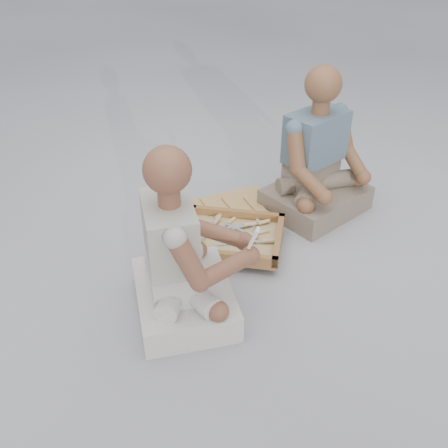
{
  "coord_description": "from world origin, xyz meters",
  "views": [
    {
      "loc": [
        -0.22,
        -1.76,
        1.6
      ],
      "look_at": [
        -0.13,
        0.18,
        0.3
      ],
      "focal_mm": 40.0,
      "sensor_mm": 36.0,
      "label": 1
    }
  ],
  "objects_px": {
    "tool_tray": "(231,237)",
    "craftsman": "(181,261)",
    "carved_panel": "(226,214)",
    "companion": "(318,166)"
  },
  "relations": [
    {
      "from": "tool_tray",
      "to": "carved_panel",
      "type": "bearing_deg",
      "value": 92.1
    },
    {
      "from": "carved_panel",
      "to": "craftsman",
      "type": "distance_m",
      "value": 0.84
    },
    {
      "from": "carved_panel",
      "to": "craftsman",
      "type": "xyz_separation_m",
      "value": [
        -0.23,
        -0.77,
        0.26
      ]
    },
    {
      "from": "carved_panel",
      "to": "tool_tray",
      "type": "xyz_separation_m",
      "value": [
        0.01,
        -0.3,
        0.04
      ]
    },
    {
      "from": "craftsman",
      "to": "companion",
      "type": "relative_size",
      "value": 0.95
    },
    {
      "from": "carved_panel",
      "to": "companion",
      "type": "bearing_deg",
      "value": 7.18
    },
    {
      "from": "craftsman",
      "to": "companion",
      "type": "bearing_deg",
      "value": 126.92
    },
    {
      "from": "carved_panel",
      "to": "companion",
      "type": "height_order",
      "value": "companion"
    },
    {
      "from": "carved_panel",
      "to": "companion",
      "type": "relative_size",
      "value": 0.71
    },
    {
      "from": "tool_tray",
      "to": "craftsman",
      "type": "distance_m",
      "value": 0.57
    }
  ]
}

